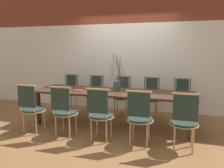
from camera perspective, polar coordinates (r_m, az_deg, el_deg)
The scene contains 15 objects.
ground_plane at distance 4.74m, azimuth -0.00°, elevation -10.69°, with size 16.00×16.00×0.00m, color olive.
wall_rear at distance 5.78m, azimuth 3.86°, elevation 9.01°, with size 12.00×0.06×3.20m.
dining_table at distance 4.56m, azimuth -0.00°, elevation -2.82°, with size 3.32×0.95×0.74m.
chair_near_leftend at distance 4.47m, azimuth -20.24°, elevation -5.64°, with size 0.45×0.45×0.96m.
chair_near_left at distance 4.10m, azimuth -12.35°, elevation -6.57°, with size 0.45×0.45×0.96m.
chair_near_center at distance 3.82m, azimuth -3.08°, elevation -7.51°, with size 0.45×0.45×0.96m.
chair_near_right at distance 3.66m, azimuth 7.23°, elevation -8.32°, with size 0.45×0.45×0.96m.
chair_near_rightend at distance 3.62m, azimuth 18.39°, elevation -8.90°, with size 0.45×0.45×0.96m.
chair_far_leftend at distance 5.86m, azimuth -11.04°, elevation -1.87°, with size 0.45×0.45×0.96m.
chair_far_left at distance 5.57m, azimuth -4.49°, elevation -2.29°, with size 0.45×0.45×0.96m.
chair_far_center at distance 5.36m, azimuth 2.64°, elevation -2.71°, with size 0.45×0.45×0.96m.
chair_far_right at distance 5.24m, azimuth 10.12°, elevation -3.11°, with size 0.45×0.45×0.96m.
chair_far_rightend at distance 5.22m, azimuth 17.81°, elevation -3.46°, with size 0.45×0.45×0.96m.
vase_centerpiece at distance 4.57m, azimuth 1.30°, elevation -0.18°, with size 0.41×0.33×0.77m.
book_stack at distance 4.65m, azimuth -8.80°, elevation -1.65°, with size 0.20×0.18×0.01m.
Camera 1 is at (1.26, -4.28, 1.59)m, focal length 35.00 mm.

